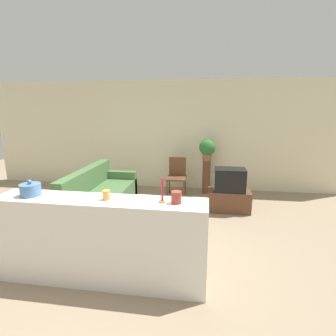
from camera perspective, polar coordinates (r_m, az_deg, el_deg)
name	(u,v)px	position (r m, az deg, el deg)	size (l,w,h in m)	color
ground_plane	(117,257)	(3.90, -10.98, -18.51)	(14.00, 14.00, 0.00)	gray
wall_back	(160,135)	(6.69, -1.70, 7.14)	(9.00, 0.06, 2.70)	beige
couch	(100,198)	(5.31, -14.53, -6.32)	(0.83, 2.04, 0.88)	#476B3D
tv_stand	(229,200)	(5.43, 13.05, -6.90)	(0.84, 0.44, 0.42)	brown
television	(229,180)	(5.30, 13.22, -2.47)	(0.61, 0.41, 0.45)	black
wooden_chair	(177,175)	(6.13, 1.94, -1.47)	(0.44, 0.44, 0.90)	brown
plant_stand	(206,177)	(6.39, 8.33, -1.89)	(0.19, 0.19, 0.81)	brown
potted_plant	(207,149)	(6.26, 8.53, 4.21)	(0.38, 0.38, 0.50)	#8E5B3D
foreground_counter	(101,241)	(3.26, -14.30, -15.07)	(2.44, 0.44, 1.02)	white
decorative_bowl	(30,190)	(3.44, -27.76, -4.18)	(0.23, 0.23, 0.19)	#4C7AAD
candle_jar	(106,195)	(3.01, -13.27, -5.73)	(0.09, 0.09, 0.11)	gold
candlestick	(162,194)	(2.83, -1.24, -5.73)	(0.07, 0.07, 0.28)	#B7933D
coffee_tin	(176,197)	(2.81, 1.84, -6.41)	(0.11, 0.11, 0.13)	#99382D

